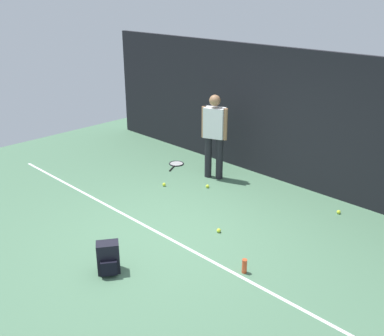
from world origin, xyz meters
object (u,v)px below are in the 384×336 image
Objects in this scene: tennis_racket at (176,164)px; backpack at (108,258)px; tennis_ball_by_fence at (164,184)px; tennis_ball_mid_court at (339,212)px; tennis_ball_far_left at (219,230)px; water_bottle at (244,266)px; tennis_player at (214,132)px; tennis_ball_near_player at (207,186)px.

tennis_racket is 4.10m from backpack.
tennis_ball_by_fence is 1.00× the size of tennis_ball_mid_court.
tennis_ball_by_fence is at bearing 162.95° from tennis_ball_far_left.
tennis_ball_mid_court is 0.33× the size of water_bottle.
tennis_player is 2.78m from tennis_ball_mid_court.
backpack is 6.67× the size of tennis_ball_mid_court.
tennis_ball_near_player reaches higher than tennis_racket.
tennis_ball_far_left reaches higher than tennis_racket.
water_bottle is (1.31, 1.28, -0.11)m from backpack.
tennis_ball_near_player is 1.72m from tennis_ball_far_left.
tennis_player is at bearing 119.91° from tennis_ball_near_player.
water_bottle is (2.53, -2.17, -0.87)m from tennis_player.
tennis_ball_by_fence is at bearing 67.64° from backpack.
tennis_player is at bearing 53.84° from backpack.
tennis_ball_far_left is (2.63, -1.55, 0.02)m from tennis_racket.
tennis_racket is at bearing -174.35° from tennis_ball_mid_court.
tennis_ball_by_fence is at bearing 46.75° from tennis_player.
tennis_player reaches higher than backpack.
backpack is at bearing 87.24° from tennis_player.
tennis_ball_by_fence is 0.33× the size of water_bottle.
backpack is 2.17× the size of water_bottle.
tennis_player reaches higher than tennis_racket.
tennis_ball_near_player is 1.00× the size of tennis_ball_far_left.
tennis_racket is 4.18m from water_bottle.
tennis_ball_mid_court is at bearing 14.25° from backpack.
backpack reaches higher than tennis_ball_far_left.
tennis_ball_near_player is at bearing 138.85° from tennis_ball_far_left.
tennis_player is at bearing -115.63° from tennis_racket.
backpack is 6.67× the size of tennis_ball_far_left.
tennis_ball_by_fence is at bearing -172.89° from tennis_racket.
tennis_player is 3.73m from backpack.
tennis_player is 8.38× the size of water_bottle.
tennis_ball_by_fence is 1.00× the size of tennis_ball_far_left.
backpack is at bearing -174.32° from tennis_racket.
tennis_ball_near_player is at bearing 143.06° from water_bottle.
tennis_player is at bearing 134.35° from tennis_ball_far_left.
tennis_player is 2.73× the size of tennis_racket.
tennis_ball_by_fence is (-0.66, -0.53, 0.00)m from tennis_ball_near_player.
tennis_player is 25.76× the size of tennis_ball_far_left.
water_bottle is at bearing -148.74° from tennis_racket.
tennis_ball_by_fence and tennis_ball_far_left have the same top height.
tennis_player is 3.86× the size of backpack.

